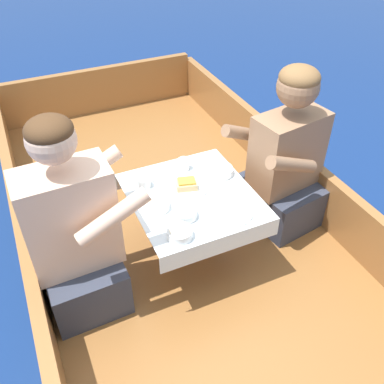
{
  "coord_description": "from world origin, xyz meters",
  "views": [
    {
      "loc": [
        -0.7,
        -1.58,
        2.09
      ],
      "look_at": [
        0.0,
        -0.04,
        0.74
      ],
      "focal_mm": 40.0,
      "sensor_mm": 36.0,
      "label": 1
    }
  ],
  "objects": [
    {
      "name": "gunwale_port",
      "position": [
        -0.84,
        0.0,
        0.46
      ],
      "size": [
        0.06,
        3.78,
        0.33
      ],
      "primitive_type": "cube",
      "color": "#936033",
      "rests_on": "boat_deck"
    },
    {
      "name": "bowl_starboard_near",
      "position": [
        -0.18,
        -0.29,
        0.74
      ],
      "size": [
        0.12,
        0.12,
        0.04
      ],
      "color": "white",
      "rests_on": "cockpit_table"
    },
    {
      "name": "utensil_knife_port",
      "position": [
        0.02,
        -0.16,
        0.72
      ],
      "size": [
        0.03,
        0.17,
        0.0
      ],
      "rotation": [
        0.0,
        0.0,
        1.47
      ],
      "color": "silver",
      "rests_on": "cockpit_table"
    },
    {
      "name": "plate_bread",
      "position": [
        0.12,
        -0.25,
        0.72
      ],
      "size": [
        0.21,
        0.21,
        0.01
      ],
      "color": "white",
      "rests_on": "cockpit_table"
    },
    {
      "name": "plate_sandwich",
      "position": [
        -0.01,
        0.02,
        0.72
      ],
      "size": [
        0.22,
        0.22,
        0.01
      ],
      "color": "white",
      "rests_on": "cockpit_table"
    },
    {
      "name": "utensil_knife_starboard",
      "position": [
        0.21,
        -0.1,
        0.72
      ],
      "size": [
        0.15,
        0.1,
        0.0
      ],
      "rotation": [
        0.0,
        0.0,
        0.59
      ],
      "color": "silver",
      "rests_on": "cockpit_table"
    },
    {
      "name": "bow_coaming",
      "position": [
        0.0,
        1.86,
        0.49
      ],
      "size": [
        1.62,
        0.06,
        0.38
      ],
      "primitive_type": "cube",
      "color": "#936033",
      "rests_on": "boat_deck"
    },
    {
      "name": "bowl_center_far",
      "position": [
        0.21,
        0.07,
        0.74
      ],
      "size": [
        0.15,
        0.15,
        0.04
      ],
      "color": "white",
      "rests_on": "cockpit_table"
    },
    {
      "name": "cockpit_table",
      "position": [
        0.0,
        -0.04,
        0.67
      ],
      "size": [
        0.62,
        0.67,
        0.42
      ],
      "color": "#B2B2B7",
      "rests_on": "boat_deck"
    },
    {
      "name": "person_port",
      "position": [
        -0.61,
        -0.08,
        0.71
      ],
      "size": [
        0.53,
        0.45,
        1.02
      ],
      "rotation": [
        0.0,
        0.0,
        0.03
      ],
      "color": "#333847",
      "rests_on": "boat_deck"
    },
    {
      "name": "bowl_port_near",
      "position": [
        -0.2,
        -0.06,
        0.74
      ],
      "size": [
        0.13,
        0.13,
        0.04
      ],
      "color": "white",
      "rests_on": "cockpit_table"
    },
    {
      "name": "bowl_port_far",
      "position": [
        -0.1,
        -0.18,
        0.74
      ],
      "size": [
        0.12,
        0.12,
        0.04
      ],
      "color": "white",
      "rests_on": "cockpit_table"
    },
    {
      "name": "ground_plane",
      "position": [
        0.0,
        0.0,
        0.0
      ],
      "size": [
        60.0,
        60.0,
        0.0
      ],
      "primitive_type": "plane",
      "color": "navy"
    },
    {
      "name": "utensil_spoon_center",
      "position": [
        -0.13,
        0.23,
        0.72
      ],
      "size": [
        0.16,
        0.09,
        0.01
      ],
      "rotation": [
        0.0,
        0.0,
        0.47
      ],
      "color": "silver",
      "rests_on": "cockpit_table"
    },
    {
      "name": "coffee_cup_port",
      "position": [
        0.06,
        0.19,
        0.75
      ],
      "size": [
        0.09,
        0.06,
        0.07
      ],
      "color": "white",
      "rests_on": "cockpit_table"
    },
    {
      "name": "person_starboard",
      "position": [
        0.61,
        0.02,
        0.7
      ],
      "size": [
        0.57,
        0.51,
        0.98
      ],
      "rotation": [
        0.0,
        0.0,
        3.3
      ],
      "color": "#333847",
      "rests_on": "boat_deck"
    },
    {
      "name": "coffee_cup_starboard",
      "position": [
        -0.2,
        0.13,
        0.74
      ],
      "size": [
        0.1,
        0.07,
        0.05
      ],
      "color": "white",
      "rests_on": "cockpit_table"
    },
    {
      "name": "sandwich",
      "position": [
        -0.01,
        0.02,
        0.75
      ],
      "size": [
        0.12,
        0.1,
        0.05
      ],
      "rotation": [
        0.0,
        0.0,
        -0.27
      ],
      "color": "#E0BC7F",
      "rests_on": "plate_sandwich"
    },
    {
      "name": "gunwale_starboard",
      "position": [
        0.84,
        0.0,
        0.46
      ],
      "size": [
        0.06,
        3.78,
        0.33
      ],
      "primitive_type": "cube",
      "color": "#936033",
      "rests_on": "boat_deck"
    },
    {
      "name": "boat_deck",
      "position": [
        0.0,
        0.0,
        0.15
      ],
      "size": [
        1.74,
        3.78,
        0.3
      ],
      "primitive_type": "cube",
      "color": "brown",
      "rests_on": "ground_plane"
    }
  ]
}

